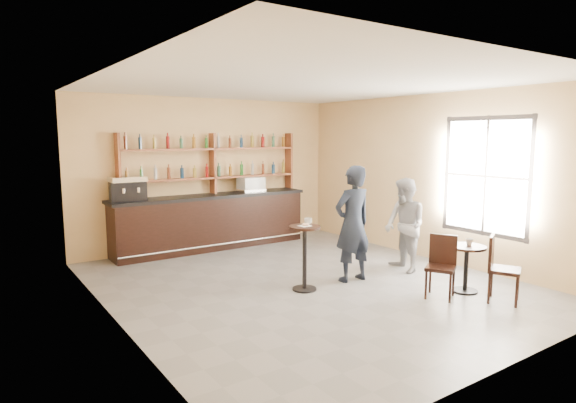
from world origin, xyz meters
TOP-DOWN VIEW (x-y plane):
  - floor at (0.00, 0.00)m, footprint 7.00×7.00m
  - ceiling at (0.00, 0.00)m, footprint 7.00×7.00m
  - wall_back at (0.00, 3.50)m, footprint 7.00×0.00m
  - wall_front at (0.00, -3.50)m, footprint 7.00×0.00m
  - wall_left at (-3.00, 0.00)m, footprint 0.00×7.00m
  - wall_right at (3.00, 0.00)m, footprint 0.00×7.00m
  - window_pane at (2.99, -1.20)m, footprint 0.00×2.00m
  - window_frame at (2.99, -1.20)m, footprint 0.04×1.70m
  - shelf_unit at (0.00, 3.37)m, footprint 4.00×0.26m
  - liquor_bottles at (0.00, 3.37)m, footprint 3.68×0.10m
  - bar_counter at (-0.16, 3.15)m, footprint 4.29×0.84m
  - espresso_machine at (-1.90, 3.15)m, footprint 0.70×0.50m
  - pastry_case at (0.82, 3.15)m, footprint 0.55×0.44m
  - pedestal_table at (-0.21, -0.25)m, footprint 0.55×0.55m
  - napkin at (-0.21, -0.25)m, footprint 0.18×0.18m
  - donut at (-0.20, -0.26)m, footprint 0.11×0.11m
  - cup_pedestal at (-0.07, -0.15)m, footprint 0.14×0.14m
  - man_main at (0.73, -0.30)m, footprint 0.72×0.49m
  - cafe_table at (1.78, -1.74)m, footprint 0.66×0.66m
  - cup_cafe at (1.83, -1.74)m, footprint 0.12×0.12m
  - chair_west at (1.23, -1.69)m, footprint 0.55×0.55m
  - chair_south at (1.83, -2.34)m, footprint 0.57×0.57m
  - patron_second at (1.88, -0.40)m, footprint 0.83×0.95m

SIDE VIEW (x-z plane):
  - floor at x=0.00m, z-range 0.00..0.00m
  - cafe_table at x=1.78m, z-range 0.00..0.73m
  - chair_west at x=1.23m, z-range 0.00..0.93m
  - chair_south at x=1.83m, z-range 0.00..0.97m
  - pedestal_table at x=-0.21m, z-range 0.00..1.02m
  - bar_counter at x=-0.16m, z-range 0.00..1.16m
  - cup_cafe at x=1.83m, z-range 0.73..0.83m
  - patron_second at x=1.88m, z-range 0.00..1.66m
  - man_main at x=0.73m, z-range 0.00..1.92m
  - napkin at x=-0.21m, z-range 1.02..1.02m
  - donut at x=-0.20m, z-range 1.02..1.06m
  - cup_pedestal at x=-0.07m, z-range 1.02..1.11m
  - pastry_case at x=0.82m, z-range 1.16..1.48m
  - espresso_machine at x=-1.90m, z-range 1.16..1.63m
  - wall_back at x=0.00m, z-range -1.90..5.10m
  - wall_front at x=0.00m, z-range -1.90..5.10m
  - wall_left at x=-3.00m, z-range -1.90..5.10m
  - wall_right at x=3.00m, z-range -1.90..5.10m
  - window_frame at x=2.99m, z-range 0.65..2.75m
  - window_pane at x=2.99m, z-range 0.70..2.70m
  - shelf_unit at x=0.00m, z-range 1.11..2.51m
  - liquor_bottles at x=0.00m, z-range 1.48..2.48m
  - ceiling at x=0.00m, z-range 3.20..3.20m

